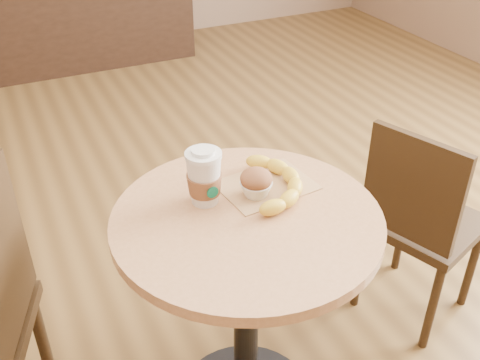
{
  "coord_description": "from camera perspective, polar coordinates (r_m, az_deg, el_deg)",
  "views": [
    {
      "loc": [
        -0.38,
        -1.09,
        1.57
      ],
      "look_at": [
        0.11,
        -0.05,
        0.83
      ],
      "focal_mm": 42.0,
      "sensor_mm": 36.0,
      "label": 1
    }
  ],
  "objects": [
    {
      "name": "coffee_cup",
      "position": [
        1.39,
        -3.65,
        0.13
      ],
      "size": [
        0.09,
        0.09,
        0.15
      ],
      "rotation": [
        0.0,
        0.0,
        0.08
      ],
      "color": "silver",
      "rests_on": "cafe_table"
    },
    {
      "name": "chair_right",
      "position": [
        1.99,
        17.77,
        -3.85
      ],
      "size": [
        0.44,
        0.44,
        0.78
      ],
      "rotation": [
        0.0,
        0.0,
        1.92
      ],
      "color": "#302010",
      "rests_on": "ground"
    },
    {
      "name": "muffin",
      "position": [
        1.43,
        1.65,
        -0.28
      ],
      "size": [
        0.09,
        0.09,
        0.08
      ],
      "color": "silver",
      "rests_on": "kraft_bag"
    },
    {
      "name": "kraft_bag",
      "position": [
        1.49,
        2.67,
        -0.54
      ],
      "size": [
        0.26,
        0.2,
        0.0
      ],
      "primitive_type": "cube",
      "rotation": [
        0.0,
        0.0,
        0.11
      ],
      "color": "#AD8153",
      "rests_on": "cafe_table"
    },
    {
      "name": "banana",
      "position": [
        1.47,
        3.37,
        -0.13
      ],
      "size": [
        0.28,
        0.33,
        0.04
      ],
      "primitive_type": null,
      "rotation": [
        0.0,
        0.0,
        -0.4
      ],
      "color": "gold",
      "rests_on": "kraft_bag"
    },
    {
      "name": "cafe_table",
      "position": [
        1.53,
        0.65,
        -10.5
      ],
      "size": [
        0.67,
        0.67,
        0.75
      ],
      "color": "black",
      "rests_on": "ground"
    }
  ]
}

